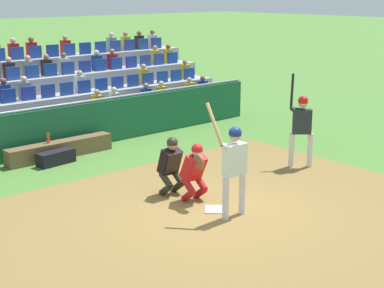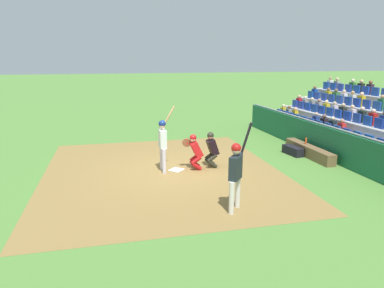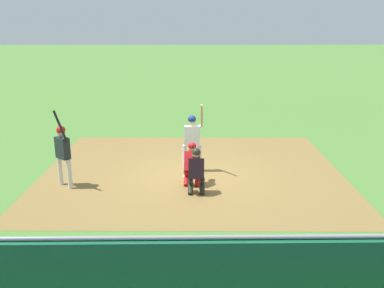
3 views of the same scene
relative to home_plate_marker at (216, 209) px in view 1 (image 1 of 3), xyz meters
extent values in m
plane|color=#4F7F35|center=(0.00, 0.00, -0.02)|extent=(160.00, 160.00, 0.00)
cube|color=olive|center=(0.00, 0.50, -0.01)|extent=(9.42, 8.14, 0.01)
cube|color=white|center=(0.00, 0.00, 0.00)|extent=(0.62, 0.62, 0.02)
cylinder|color=silver|center=(-0.24, 0.48, 0.41)|extent=(0.13, 0.13, 0.86)
cylinder|color=silver|center=(0.22, 0.48, 0.41)|extent=(0.13, 0.13, 0.86)
cube|color=silver|center=(-0.01, 0.48, 1.15)|extent=(0.47, 0.22, 0.61)
sphere|color=tan|center=(-0.01, 0.48, 1.60)|extent=(0.22, 0.22, 0.22)
sphere|color=navy|center=(-0.01, 0.48, 1.66)|extent=(0.25, 0.25, 0.25)
cylinder|color=silver|center=(0.05, 0.45, 1.44)|extent=(0.50, 0.14, 0.14)
cylinder|color=silver|center=(0.23, 0.46, 1.44)|extent=(0.18, 0.15, 0.13)
cylinder|color=tan|center=(0.28, 0.22, 1.83)|extent=(0.08, 0.49, 0.77)
sphere|color=black|center=(0.29, 0.43, 1.46)|extent=(0.06, 0.06, 0.06)
cylinder|color=red|center=(-0.19, -0.67, 0.14)|extent=(0.17, 0.39, 0.34)
cylinder|color=red|center=(-0.19, -0.67, 0.36)|extent=(0.17, 0.39, 0.33)
cylinder|color=red|center=(0.13, -0.70, 0.14)|extent=(0.17, 0.39, 0.34)
cylinder|color=red|center=(0.13, -0.70, 0.36)|extent=(0.17, 0.39, 0.33)
cube|color=red|center=(-0.03, -0.71, 0.71)|extent=(0.45, 0.49, 0.60)
cube|color=red|center=(-0.02, -0.60, 0.71)|extent=(0.40, 0.27, 0.44)
sphere|color=tan|center=(-0.02, -0.59, 1.07)|extent=(0.22, 0.22, 0.22)
cube|color=black|center=(-0.02, -0.59, 1.07)|extent=(0.21, 0.14, 0.20)
sphere|color=red|center=(-0.02, -0.59, 1.13)|extent=(0.24, 0.24, 0.24)
cylinder|color=brown|center=(0.12, -0.39, 0.93)|extent=(0.09, 0.30, 0.30)
cylinder|color=red|center=(0.13, -0.57, 0.86)|extent=(0.13, 0.39, 0.22)
cylinder|color=#29291D|center=(-0.08, -1.29, 0.14)|extent=(0.15, 0.39, 0.34)
cylinder|color=#29291D|center=(-0.08, -1.29, 0.36)|extent=(0.15, 0.38, 0.33)
cylinder|color=#29291D|center=(0.24, -1.29, 0.14)|extent=(0.15, 0.39, 0.34)
cylinder|color=#29291D|center=(0.24, -1.29, 0.36)|extent=(0.15, 0.38, 0.33)
cube|color=black|center=(0.08, -1.35, 0.72)|extent=(0.43, 0.42, 0.60)
cube|color=#29291D|center=(0.09, -1.23, 0.72)|extent=(0.38, 0.21, 0.45)
sphere|color=#B27A5C|center=(0.09, -1.26, 1.09)|extent=(0.22, 0.22, 0.22)
cube|color=black|center=(0.09, -1.26, 1.09)|extent=(0.20, 0.11, 0.20)
sphere|color=#29291D|center=(0.09, -1.26, 1.15)|extent=(0.24, 0.24, 0.24)
cube|color=#175A3A|center=(0.00, -6.03, 0.60)|extent=(13.77, 0.24, 1.23)
cylinder|color=gray|center=(0.00, -6.03, 1.26)|extent=(13.77, 0.07, 0.07)
cube|color=brown|center=(0.41, -5.48, 0.20)|extent=(2.97, 0.40, 0.44)
cylinder|color=#D94D1E|center=(0.72, -5.51, 0.55)|extent=(0.07, 0.07, 0.26)
cube|color=black|center=(0.81, -5.00, 0.16)|extent=(1.02, 0.47, 0.35)
cylinder|color=silver|center=(-3.82, -0.60, 0.41)|extent=(0.18, 0.18, 0.85)
cylinder|color=silver|center=(-3.46, -0.90, 0.41)|extent=(0.18, 0.18, 0.85)
cube|color=#20282D|center=(-3.64, -0.75, 1.14)|extent=(0.48, 0.45, 0.60)
sphere|color=tan|center=(-3.64, -0.75, 1.59)|extent=(0.22, 0.22, 0.22)
sphere|color=red|center=(-3.64, -0.75, 1.65)|extent=(0.25, 0.25, 0.25)
cylinder|color=#20282D|center=(-3.62, -0.80, 1.43)|extent=(0.38, 0.40, 0.14)
cylinder|color=#20282D|center=(-3.48, -0.92, 1.43)|extent=(0.14, 0.17, 0.13)
cylinder|color=black|center=(-3.57, -1.04, 1.86)|extent=(0.30, 0.23, 0.84)
sphere|color=black|center=(-3.46, -0.97, 1.45)|extent=(0.06, 0.06, 0.06)
cube|color=#A0A1A2|center=(0.00, -7.75, 0.24)|extent=(15.53, 0.99, 0.51)
cube|color=#1A3898|center=(-6.89, -7.60, 0.70)|extent=(0.44, 0.10, 0.42)
cube|color=navy|center=(-6.89, -7.85, 0.75)|extent=(0.32, 0.22, 0.52)
sphere|color=brown|center=(-6.89, -7.85, 1.11)|extent=(0.19, 0.19, 0.19)
cube|color=#19379B|center=(-6.23, -7.60, 0.70)|extent=(0.44, 0.10, 0.42)
cube|color=gold|center=(-6.23, -7.85, 0.75)|extent=(0.32, 0.22, 0.52)
sphere|color=#D2AC8A|center=(-6.23, -7.85, 1.11)|extent=(0.19, 0.19, 0.19)
cube|color=#2045A1|center=(-5.57, -7.60, 0.70)|extent=(0.44, 0.10, 0.42)
cube|color=#223D96|center=(-4.92, -7.60, 0.70)|extent=(0.44, 0.10, 0.42)
cube|color=gold|center=(-4.92, -7.85, 0.75)|extent=(0.32, 0.22, 0.52)
sphere|color=beige|center=(-4.92, -7.85, 1.11)|extent=(0.19, 0.19, 0.19)
cube|color=#164395|center=(-4.26, -7.60, 0.70)|extent=(0.44, 0.10, 0.42)
cube|color=navy|center=(-4.26, -7.85, 0.75)|extent=(0.32, 0.22, 0.52)
sphere|color=#A58058|center=(-4.26, -7.85, 1.11)|extent=(0.19, 0.19, 0.19)
cube|color=#16399A|center=(-3.61, -7.60, 0.70)|extent=(0.44, 0.10, 0.42)
cube|color=#1D379C|center=(-2.95, -7.60, 0.70)|extent=(0.44, 0.10, 0.42)
cube|color=silver|center=(-2.95, -7.85, 0.75)|extent=(0.32, 0.22, 0.52)
sphere|color=beige|center=(-2.95, -7.85, 1.11)|extent=(0.19, 0.19, 0.19)
cube|color=#1C3F9E|center=(-2.30, -7.60, 0.70)|extent=(0.44, 0.10, 0.42)
cube|color=gold|center=(-2.30, -7.85, 0.75)|extent=(0.32, 0.22, 0.52)
sphere|color=tan|center=(-2.30, -7.85, 1.11)|extent=(0.19, 0.19, 0.19)
cube|color=#22449D|center=(-1.64, -7.60, 0.70)|extent=(0.44, 0.10, 0.42)
cube|color=#20389D|center=(-0.98, -7.60, 0.70)|extent=(0.44, 0.10, 0.42)
cube|color=#173F9C|center=(-0.33, -7.60, 0.70)|extent=(0.44, 0.10, 0.42)
cube|color=#184098|center=(0.33, -7.60, 0.70)|extent=(0.44, 0.10, 0.42)
cube|color=#203798|center=(0.98, -7.60, 0.70)|extent=(0.44, 0.10, 0.42)
cube|color=#A0A1A2|center=(0.00, -8.74, 0.49)|extent=(15.53, 0.99, 1.01)
cube|color=#173DA3|center=(-6.89, -8.59, 1.21)|extent=(0.44, 0.10, 0.42)
cube|color=gold|center=(-6.89, -8.84, 1.26)|extent=(0.32, 0.22, 0.52)
sphere|color=#A37860|center=(-6.89, -8.84, 1.62)|extent=(0.19, 0.19, 0.19)
cube|color=#1A419B|center=(-6.23, -8.59, 1.21)|extent=(0.44, 0.10, 0.42)
cube|color=#1842A2|center=(-5.57, -8.59, 1.21)|extent=(0.44, 0.10, 0.42)
cube|color=#224398|center=(-4.92, -8.59, 1.21)|extent=(0.44, 0.10, 0.42)
cube|color=gold|center=(-4.92, -8.84, 1.26)|extent=(0.32, 0.22, 0.52)
sphere|color=tan|center=(-4.92, -8.84, 1.62)|extent=(0.19, 0.19, 0.19)
cube|color=#223BA0|center=(-4.26, -8.59, 1.21)|extent=(0.44, 0.10, 0.42)
cube|color=#253DA0|center=(-3.61, -8.59, 1.21)|extent=(0.44, 0.10, 0.42)
cube|color=#193C9E|center=(-2.95, -8.59, 1.21)|extent=(0.44, 0.10, 0.42)
cube|color=#1C3C9A|center=(-2.30, -8.59, 1.21)|extent=(0.44, 0.10, 0.42)
cube|color=silver|center=(-2.30, -8.84, 1.26)|extent=(0.32, 0.22, 0.52)
sphere|color=tan|center=(-2.30, -8.84, 1.62)|extent=(0.19, 0.19, 0.19)
cube|color=#21429A|center=(-1.64, -8.59, 1.21)|extent=(0.44, 0.10, 0.42)
cube|color=#223997|center=(-0.98, -8.59, 1.21)|extent=(0.44, 0.10, 0.42)
cube|color=#233898|center=(-0.33, -8.59, 1.21)|extent=(0.44, 0.10, 0.42)
cube|color=gray|center=(-0.33, -8.84, 1.26)|extent=(0.32, 0.22, 0.52)
sphere|color=beige|center=(-0.33, -8.84, 1.62)|extent=(0.19, 0.19, 0.19)
cube|color=navy|center=(0.33, -8.59, 1.21)|extent=(0.44, 0.10, 0.42)
cube|color=navy|center=(0.33, -8.84, 1.26)|extent=(0.32, 0.22, 0.52)
sphere|color=brown|center=(0.33, -8.84, 1.62)|extent=(0.19, 0.19, 0.19)
cube|color=#A0A1A2|center=(0.00, -9.73, 0.74)|extent=(15.53, 0.99, 1.52)
cube|color=#1638A0|center=(-6.89, -9.58, 1.71)|extent=(0.44, 0.10, 0.42)
cube|color=gold|center=(-6.89, -9.83, 1.76)|extent=(0.32, 0.22, 0.52)
sphere|color=brown|center=(-6.89, -9.83, 2.12)|extent=(0.19, 0.19, 0.19)
cube|color=#243D9C|center=(-6.23, -9.58, 1.71)|extent=(0.44, 0.10, 0.42)
cube|color=gold|center=(-6.23, -9.83, 1.76)|extent=(0.32, 0.22, 0.52)
sphere|color=#A6815D|center=(-6.23, -9.83, 2.12)|extent=(0.19, 0.19, 0.19)
cube|color=#244096|center=(-5.57, -9.58, 1.71)|extent=(0.44, 0.10, 0.42)
cube|color=#2137A0|center=(-4.92, -9.58, 1.71)|extent=(0.44, 0.10, 0.42)
cube|color=#1D3DA1|center=(-4.26, -9.58, 1.71)|extent=(0.44, 0.10, 0.42)
cube|color=red|center=(-4.26, -9.83, 1.76)|extent=(0.32, 0.22, 0.52)
sphere|color=#A97452|center=(-4.26, -9.83, 2.12)|extent=(0.19, 0.19, 0.19)
cube|color=#1B429E|center=(-3.61, -9.58, 1.71)|extent=(0.44, 0.10, 0.42)
cube|color=navy|center=(-3.61, -9.83, 1.76)|extent=(0.32, 0.22, 0.52)
sphere|color=beige|center=(-3.61, -9.83, 2.12)|extent=(0.19, 0.19, 0.19)
cube|color=#213699|center=(-2.95, -9.58, 1.71)|extent=(0.44, 0.10, 0.42)
cube|color=#213EA2|center=(-2.30, -9.58, 1.71)|extent=(0.44, 0.10, 0.42)
cube|color=white|center=(-2.30, -9.83, 1.76)|extent=(0.32, 0.22, 0.52)
sphere|color=brown|center=(-2.30, -9.83, 2.12)|extent=(0.19, 0.19, 0.19)
cube|color=#194097|center=(-1.64, -9.58, 1.71)|extent=(0.44, 0.10, 0.42)
cube|color=#2B211C|center=(-1.64, -9.83, 1.76)|extent=(0.32, 0.22, 0.52)
sphere|color=#9E7B52|center=(-1.64, -9.83, 2.12)|extent=(0.19, 0.19, 0.19)
cube|color=#1F44A3|center=(-0.98, -9.58, 1.71)|extent=(0.44, 0.10, 0.42)
cube|color=#969591|center=(-0.98, -9.83, 1.76)|extent=(0.32, 0.22, 0.52)
sphere|color=tan|center=(-0.98, -9.83, 2.12)|extent=(0.19, 0.19, 0.19)
cube|color=#24449D|center=(-0.33, -9.58, 1.71)|extent=(0.44, 0.10, 0.42)
cube|color=#2F2122|center=(-0.33, -9.83, 1.76)|extent=(0.32, 0.22, 0.52)
sphere|color=beige|center=(-0.33, -9.83, 2.12)|extent=(0.19, 0.19, 0.19)
cube|color=#233B9F|center=(-6.89, -10.57, 2.22)|extent=(0.44, 0.10, 0.42)
cube|color=silver|center=(-6.89, -10.82, 2.27)|extent=(0.32, 0.22, 0.52)
sphere|color=brown|center=(-6.89, -10.82, 2.63)|extent=(0.19, 0.19, 0.19)
cube|color=#1F4298|center=(-6.23, -10.57, 2.22)|extent=(0.44, 0.10, 0.42)
cube|color=black|center=(-6.23, -10.82, 2.27)|extent=(0.32, 0.22, 0.52)
sphere|color=brown|center=(-6.23, -10.82, 2.63)|extent=(0.19, 0.19, 0.19)
cube|color=#223899|center=(-5.57, -10.57, 2.22)|extent=(0.44, 0.10, 0.42)
cube|color=gold|center=(-5.57, -10.82, 2.27)|extent=(0.32, 0.22, 0.52)
sphere|color=tan|center=(-5.57, -10.82, 2.63)|extent=(0.19, 0.19, 0.19)
cube|color=#253F9B|center=(-4.92, -10.57, 2.22)|extent=(0.44, 0.10, 0.42)
cube|color=gray|center=(-4.92, -10.82, 2.27)|extent=(0.32, 0.22, 0.52)
sphere|color=beige|center=(-4.92, -10.82, 2.63)|extent=(0.19, 0.19, 0.19)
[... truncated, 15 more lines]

